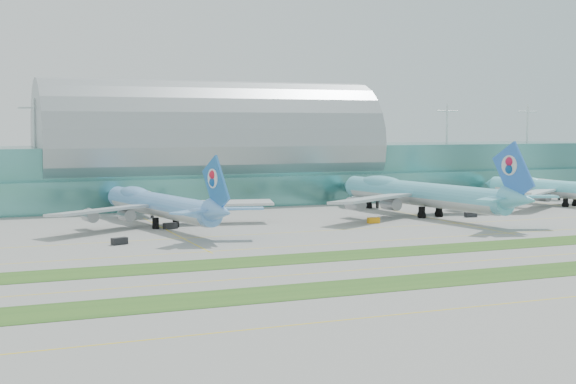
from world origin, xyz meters
name	(u,v)px	position (x,y,z in m)	size (l,w,h in m)	color
ground	(386,254)	(0.00, 0.00, 0.00)	(700.00, 700.00, 0.00)	gray
terminal	(210,162)	(0.01, 128.79, 14.23)	(340.00, 69.10, 36.00)	#3D7A75
grass_strip_near	(463,278)	(0.00, -28.00, 0.04)	(420.00, 12.00, 0.08)	#2D591E
grass_strip_far	(381,253)	(0.00, 2.00, 0.04)	(420.00, 12.00, 0.08)	#2D591E
taxiline_a	(537,300)	(0.00, -48.00, 0.01)	(420.00, 0.35, 0.01)	yellow
taxiline_b	(421,265)	(0.00, -14.00, 0.01)	(420.00, 0.35, 0.01)	yellow
taxiline_c	(348,243)	(0.00, 18.00, 0.01)	(420.00, 0.35, 0.01)	yellow
taxiline_d	(310,231)	(0.00, 40.00, 0.01)	(420.00, 0.35, 0.01)	yellow
airliner_b	(159,203)	(-33.60, 64.68, 6.25)	(63.68, 73.19, 20.27)	#6AA7E9
airliner_c	(420,192)	(44.98, 60.17, 7.12)	(73.08, 83.71, 23.09)	#62C1D8
airliner_d	(561,188)	(105.77, 69.10, 5.91)	(59.72, 68.86, 19.17)	#70E8F8
gse_c	(119,241)	(-49.57, 35.45, 0.79)	(3.68, 1.61, 1.59)	black
gse_d	(170,226)	(-32.05, 58.55, 0.79)	(3.60, 1.68, 1.57)	black
gse_e	(374,220)	(23.37, 49.19, 0.79)	(3.32, 1.63, 1.58)	orange
gse_f	(471,215)	(57.19, 51.46, 0.73)	(3.62, 1.58, 1.45)	black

